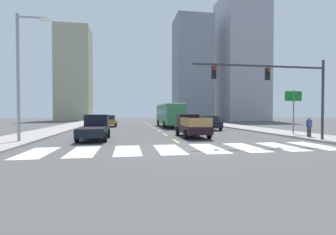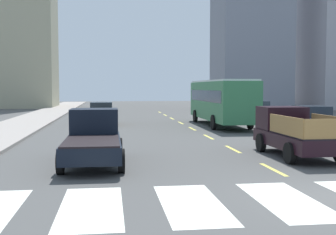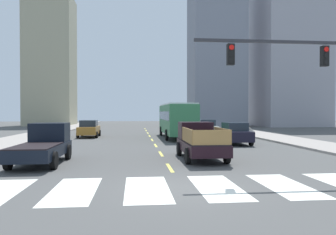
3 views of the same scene
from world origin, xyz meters
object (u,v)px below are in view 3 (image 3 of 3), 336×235
(pickup_dark, at_px, (44,144))
(sedan_near_left, at_px, (234,133))
(city_bus, at_px, (176,118))
(sedan_mid, at_px, (206,128))
(pickup_stakebed, at_px, (199,141))
(sedan_near_right, at_px, (89,129))

(pickup_dark, xyz_separation_m, sedan_near_left, (12.40, 8.25, -0.06))
(city_bus, height_order, sedan_near_left, city_bus)
(city_bus, bearing_deg, sedan_near_left, -61.11)
(sedan_mid, bearing_deg, sedan_near_left, -89.78)
(pickup_stakebed, xyz_separation_m, pickup_dark, (-8.10, -0.79, -0.02))
(pickup_stakebed, bearing_deg, sedan_near_left, 61.58)
(pickup_stakebed, height_order, city_bus, city_bus)
(pickup_dark, height_order, city_bus, city_bus)
(pickup_stakebed, height_order, pickup_dark, same)
(sedan_mid, relative_size, sedan_near_left, 1.00)
(sedan_near_right, bearing_deg, pickup_dark, -89.21)
(pickup_stakebed, distance_m, pickup_dark, 8.14)
(sedan_mid, bearing_deg, pickup_dark, -125.55)
(sedan_mid, bearing_deg, city_bus, -142.43)
(pickup_dark, xyz_separation_m, city_bus, (8.63, 14.84, 1.03))
(pickup_stakebed, relative_size, sedan_near_left, 1.18)
(pickup_dark, distance_m, city_bus, 17.20)
(city_bus, distance_m, sedan_near_right, 8.95)
(pickup_stakebed, relative_size, city_bus, 0.48)
(pickup_dark, bearing_deg, sedan_mid, 57.87)
(sedan_mid, bearing_deg, pickup_stakebed, -104.58)
(sedan_near_left, bearing_deg, pickup_dark, -145.48)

